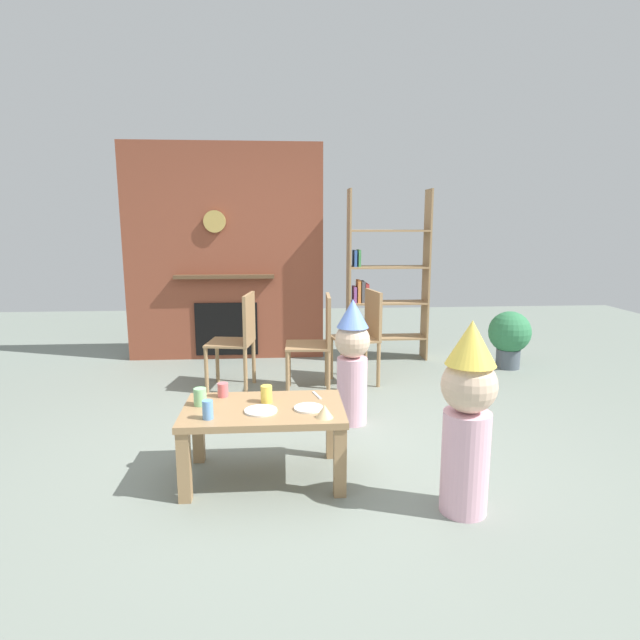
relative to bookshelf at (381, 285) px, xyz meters
The scene contains 18 objects.
ground_plane 2.73m from the bookshelf, 112.15° to the right, with size 12.00×12.00×0.00m, color gray.
brick_fireplace_feature 1.79m from the bookshelf, behind, with size 2.20×0.28×2.40m.
bookshelf is the anchor object (origin of this frame).
coffee_table 3.06m from the bookshelf, 113.84° to the right, with size 0.96×0.59×0.45m.
paper_cup_near_left 2.96m from the bookshelf, 114.19° to the right, with size 0.07×0.07×0.11m, color #F2CC4C.
paper_cup_near_right 2.97m from the bookshelf, 120.13° to the right, with size 0.07×0.07×0.09m, color #E5666B.
paper_cup_center 3.32m from the bookshelf, 117.47° to the right, with size 0.06×0.06×0.11m, color #669EE0.
paper_cup_far_left 3.16m from the bookshelf, 120.63° to the right, with size 0.08×0.08×0.11m, color #8CD18C.
paper_plate_front 3.00m from the bookshelf, 108.70° to the right, with size 0.17×0.17×0.01m, color white.
paper_plate_rear 3.12m from the bookshelf, 113.48° to the right, with size 0.19×0.19×0.01m, color white.
birthday_cake_slice 3.11m from the bookshelf, 106.38° to the right, with size 0.10×0.10×0.07m, color #EAC68C.
table_fork 2.76m from the bookshelf, 109.00° to the right, with size 0.15×0.02×0.01m, color silver.
child_with_cone_hat 3.24m from the bookshelf, 92.51° to the right, with size 0.29×0.29×1.05m.
child_in_pink 2.03m from the bookshelf, 106.65° to the right, with size 0.27×0.27×0.97m.
dining_chair_left 1.83m from the bookshelf, 146.44° to the right, with size 0.46×0.46×0.90m.
dining_chair_middle 1.43m from the bookshelf, 124.22° to the right, with size 0.42×0.42×0.90m.
dining_chair_right 1.00m from the bookshelf, 110.14° to the right, with size 0.47×0.47×0.90m.
potted_plant_tall 1.48m from the bookshelf, 20.34° to the right, with size 0.44×0.44×0.61m.
Camera 1 is at (-0.12, -3.34, 1.53)m, focal length 29.23 mm.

